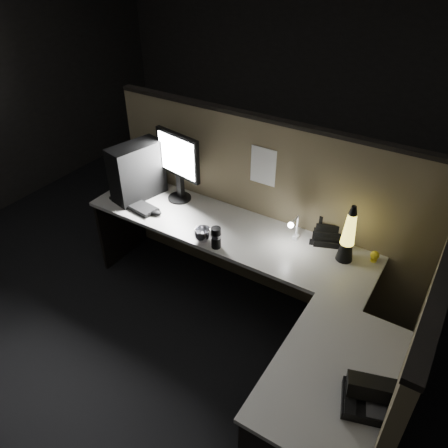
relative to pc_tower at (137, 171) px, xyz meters
The scene contains 17 objects.
floor 1.53m from the pc_tower, 31.08° to the right, with size 6.00×6.00×0.00m, color black.
room_shell 1.35m from the pc_tower, 31.08° to the right, with size 6.00×6.00×6.00m.
partition_back 1.08m from the pc_tower, 17.48° to the left, with size 2.66×0.06×1.50m, color brown.
partition_right 2.41m from the pc_tower, 12.30° to the right, with size 0.06×1.66×1.50m, color brown.
desk 1.30m from the pc_tower, 16.70° to the right, with size 2.60×1.60×0.73m.
pc_tower is the anchor object (origin of this frame).
monitor 0.37m from the pc_tower, 25.80° to the left, with size 0.45×0.19×0.58m.
keyboard 0.27m from the pc_tower, 68.61° to the right, with size 0.46×0.15×0.02m, color black.
mouse 0.40m from the pc_tower, 27.18° to the right, with size 0.09×0.06×0.04m, color black.
clip_lamp 1.38m from the pc_tower, ahead, with size 0.04×0.17×0.22m.
organizer 1.62m from the pc_tower, ahead, with size 0.29×0.28×0.18m.
lava_lamp 1.76m from the pc_tower, ahead, with size 0.12×0.12×0.43m.
travel_mug 0.97m from the pc_tower, 15.05° to the right, with size 0.07×0.07×0.17m, color black.
steel_mug 0.86m from the pc_tower, 16.41° to the right, with size 0.13×0.13×0.10m, color #BBBBC2.
figurine 1.95m from the pc_tower, ahead, with size 0.06×0.06×0.06m, color yellow.
pinned_paper 1.06m from the pc_tower, 15.81° to the left, with size 0.21×0.00×0.29m, color white.
desk_phone 2.40m from the pc_tower, 21.96° to the right, with size 0.29×0.29×0.14m.
Camera 1 is at (1.27, -1.70, 2.67)m, focal length 35.00 mm.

